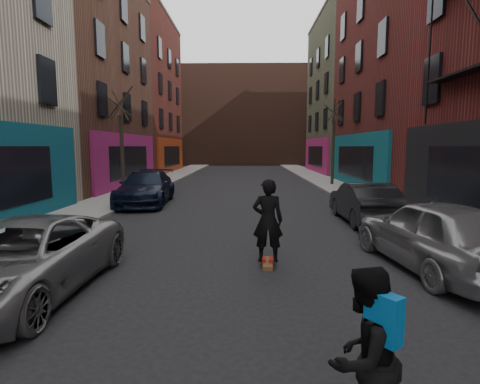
{
  "coord_description": "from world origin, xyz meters",
  "views": [
    {
      "loc": [
        0.36,
        -1.62,
        2.69
      ],
      "look_at": [
        0.19,
        7.32,
        1.6
      ],
      "focal_mm": 28.0,
      "sensor_mm": 36.0,
      "label": 1
    }
  ],
  "objects_px": {
    "skateboard": "(267,263)",
    "parked_left_end": "(146,188)",
    "tree_right_far": "(333,134)",
    "tree_left_far": "(121,133)",
    "pedestrian": "(364,357)",
    "skateboarder": "(268,220)",
    "parked_right_far": "(436,234)",
    "parked_left_far": "(21,259)",
    "parked_right_end": "(364,202)"
  },
  "relations": [
    {
      "from": "parked_right_far",
      "to": "parked_right_end",
      "type": "distance_m",
      "value": 5.21
    },
    {
      "from": "tree_right_far",
      "to": "pedestrian",
      "type": "height_order",
      "value": "tree_right_far"
    },
    {
      "from": "tree_right_far",
      "to": "skateboard",
      "type": "relative_size",
      "value": 8.5
    },
    {
      "from": "parked_left_far",
      "to": "skateboard",
      "type": "height_order",
      "value": "parked_left_far"
    },
    {
      "from": "skateboarder",
      "to": "parked_right_end",
      "type": "bearing_deg",
      "value": -124.54
    },
    {
      "from": "parked_left_end",
      "to": "pedestrian",
      "type": "relative_size",
      "value": 3.21
    },
    {
      "from": "tree_right_far",
      "to": "parked_right_far",
      "type": "bearing_deg",
      "value": -95.56
    },
    {
      "from": "skateboard",
      "to": "pedestrian",
      "type": "relative_size",
      "value": 0.48
    },
    {
      "from": "parked_left_end",
      "to": "skateboarder",
      "type": "distance_m",
      "value": 10.46
    },
    {
      "from": "tree_right_far",
      "to": "skateboard",
      "type": "distance_m",
      "value": 18.51
    },
    {
      "from": "parked_left_end",
      "to": "skateboarder",
      "type": "xyz_separation_m",
      "value": [
        5.2,
        -9.07,
        0.27
      ]
    },
    {
      "from": "parked_left_end",
      "to": "parked_right_end",
      "type": "relative_size",
      "value": 1.23
    },
    {
      "from": "tree_left_far",
      "to": "parked_right_far",
      "type": "relative_size",
      "value": 1.39
    },
    {
      "from": "skateboard",
      "to": "skateboarder",
      "type": "xyz_separation_m",
      "value": [
        0.0,
        0.0,
        0.99
      ]
    },
    {
      "from": "tree_right_far",
      "to": "tree_left_far",
      "type": "bearing_deg",
      "value": -154.18
    },
    {
      "from": "tree_left_far",
      "to": "pedestrian",
      "type": "bearing_deg",
      "value": -65.28
    },
    {
      "from": "tree_right_far",
      "to": "parked_right_end",
      "type": "distance_m",
      "value": 12.81
    },
    {
      "from": "skateboarder",
      "to": "pedestrian",
      "type": "relative_size",
      "value": 1.13
    },
    {
      "from": "tree_left_far",
      "to": "tree_right_far",
      "type": "height_order",
      "value": "tree_right_far"
    },
    {
      "from": "parked_left_end",
      "to": "tree_left_far",
      "type": "bearing_deg",
      "value": 125.17
    },
    {
      "from": "parked_left_end",
      "to": "parked_right_end",
      "type": "xyz_separation_m",
      "value": [
        8.9,
        -4.09,
        -0.06
      ]
    },
    {
      "from": "skateboarder",
      "to": "pedestrian",
      "type": "distance_m",
      "value": 5.17
    },
    {
      "from": "skateboard",
      "to": "pedestrian",
      "type": "bearing_deg",
      "value": -81.65
    },
    {
      "from": "pedestrian",
      "to": "parked_left_far",
      "type": "bearing_deg",
      "value": -68.7
    },
    {
      "from": "tree_right_far",
      "to": "parked_left_end",
      "type": "distance_m",
      "value": 13.71
    },
    {
      "from": "skateboarder",
      "to": "parked_left_far",
      "type": "bearing_deg",
      "value": 23.82
    },
    {
      "from": "skateboard",
      "to": "parked_left_end",
      "type": "bearing_deg",
      "value": 121.87
    },
    {
      "from": "tree_right_far",
      "to": "skateboarder",
      "type": "height_order",
      "value": "tree_right_far"
    },
    {
      "from": "tree_left_far",
      "to": "parked_right_far",
      "type": "bearing_deg",
      "value": -47.31
    },
    {
      "from": "tree_left_far",
      "to": "parked_left_far",
      "type": "relative_size",
      "value": 1.32
    },
    {
      "from": "tree_right_far",
      "to": "parked_right_far",
      "type": "height_order",
      "value": "tree_right_far"
    },
    {
      "from": "tree_right_far",
      "to": "parked_right_far",
      "type": "xyz_separation_m",
      "value": [
        -1.71,
        -17.59,
        -2.73
      ]
    },
    {
      "from": "parked_left_end",
      "to": "skateboarder",
      "type": "bearing_deg",
      "value": -63.62
    },
    {
      "from": "skateboard",
      "to": "parked_left_far",
      "type": "bearing_deg",
      "value": -156.18
    },
    {
      "from": "parked_left_far",
      "to": "skateboard",
      "type": "bearing_deg",
      "value": 22.8
    },
    {
      "from": "parked_right_end",
      "to": "skateboard",
      "type": "xyz_separation_m",
      "value": [
        -3.7,
        -4.99,
        -0.66
      ]
    },
    {
      "from": "tree_left_far",
      "to": "parked_left_end",
      "type": "bearing_deg",
      "value": -51.4
    },
    {
      "from": "tree_left_far",
      "to": "pedestrian",
      "type": "relative_size",
      "value": 3.91
    },
    {
      "from": "tree_right_far",
      "to": "parked_left_far",
      "type": "distance_m",
      "value": 21.77
    },
    {
      "from": "tree_left_far",
      "to": "parked_left_far",
      "type": "xyz_separation_m",
      "value": [
        2.5,
        -13.17,
        -2.7
      ]
    },
    {
      "from": "parked_right_far",
      "to": "pedestrian",
      "type": "distance_m",
      "value": 5.8
    },
    {
      "from": "tree_right_far",
      "to": "parked_right_end",
      "type": "height_order",
      "value": "tree_right_far"
    },
    {
      "from": "tree_left_far",
      "to": "parked_left_far",
      "type": "distance_m",
      "value": 13.68
    },
    {
      "from": "parked_left_far",
      "to": "parked_right_end",
      "type": "height_order",
      "value": "parked_right_end"
    },
    {
      "from": "parked_left_end",
      "to": "parked_right_far",
      "type": "height_order",
      "value": "parked_right_far"
    },
    {
      "from": "parked_left_far",
      "to": "parked_right_far",
      "type": "bearing_deg",
      "value": 12.02
    },
    {
      "from": "tree_right_far",
      "to": "skateboarder",
      "type": "distance_m",
      "value": 18.35
    },
    {
      "from": "skateboarder",
      "to": "parked_left_end",
      "type": "bearing_deg",
      "value": -58.13
    },
    {
      "from": "parked_right_end",
      "to": "skateboard",
      "type": "height_order",
      "value": "parked_right_end"
    },
    {
      "from": "parked_left_far",
      "to": "skateboard",
      "type": "xyz_separation_m",
      "value": [
        4.53,
        1.81,
        -0.63
      ]
    }
  ]
}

